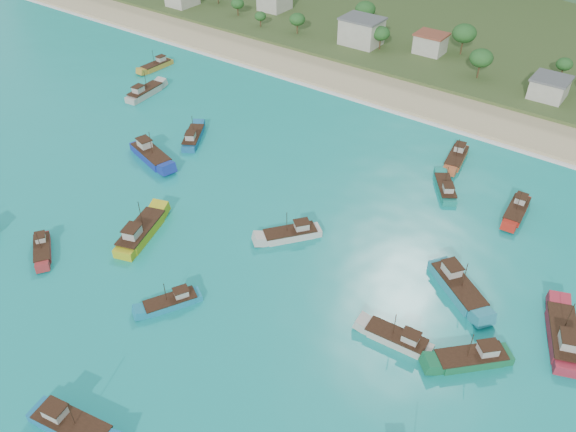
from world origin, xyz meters
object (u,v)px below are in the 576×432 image
Objects in this scene: boat_23 at (445,189)px; boat_27 at (563,337)px; boat_17 at (193,138)px; boat_20 at (141,233)px; boat_3 at (397,339)px; boat_15 at (472,359)px; boat_8 at (71,425)px; boat_26 at (151,155)px; boat_2 at (516,211)px; boat_7 at (456,158)px; boat_22 at (457,287)px; boat_25 at (291,234)px; boat_10 at (145,93)px; boat_11 at (43,249)px; boat_9 at (157,66)px; boat_6 at (172,302)px.

boat_27 reaches higher than boat_23.
boat_17 is 0.80× the size of boat_20.
boat_3 is 10.23m from boat_15.
boat_8 is 62.37m from boat_26.
boat_2 is 1.02× the size of boat_15.
boat_7 is at bearing -20.59° from boat_15.
boat_25 is at bearing -45.09° from boat_22.
boat_3 is 0.78× the size of boat_27.
boat_15 reaches higher than boat_17.
boat_10 is 1.36× the size of boat_11.
boat_9 is 48.04m from boat_26.
boat_22 reaches higher than boat_3.
boat_26 is at bearing 73.86° from boat_3.
boat_17 is 33.46m from boat_20.
boat_10 is 1.16× the size of boat_15.
boat_3 is at bearing 60.65° from boat_15.
boat_17 is 54.93m from boat_23.
boat_9 is 0.82× the size of boat_22.
boat_2 is 1.01× the size of boat_3.
boat_15 is 36.20m from boat_25.
boat_9 is 0.86× the size of boat_10.
boat_15 reaches higher than boat_6.
boat_15 is (6.10, -36.91, 0.09)m from boat_2.
boat_10 reaches higher than boat_15.
boat_22 is (101.45, -32.62, 0.26)m from boat_9.
boat_9 is at bearing -119.63° from boat_26.
boat_17 is at bearing -26.38° from boat_10.
boat_9 is 42.68m from boat_17.
boat_27 is at bearing 126.89° from boat_8.
boat_11 is 42.20m from boat_25.
boat_7 is at bearing 6.18° from boat_10.
boat_27 is (81.50, -10.21, 0.21)m from boat_17.
boat_11 is at bearing 79.35° from boat_25.
boat_20 is (-46.92, -5.43, 0.29)m from boat_3.
boat_7 is at bearing 39.46° from boat_20.
boat_10 is 0.88× the size of boat_26.
boat_10 is 66.92m from boat_25.
boat_7 reaches higher than boat_17.
boat_26 is (-1.82, -10.79, 0.23)m from boat_17.
boat_20 reaches higher than boat_22.
boat_8 is 36.17m from boat_11.
boat_8 is 1.18× the size of boat_15.
boat_27 is (15.08, -25.92, 0.25)m from boat_2.
boat_26 is 83.32m from boat_27.
boat_27 is at bearing -122.50° from boat_6.
boat_10 is 0.96× the size of boat_22.
boat_22 is at bearing -96.49° from boat_23.
boat_27 is (8.99, 10.99, 0.16)m from boat_15.
boat_9 is at bearing -149.75° from boat_8.
boat_2 is 81.05m from boat_8.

